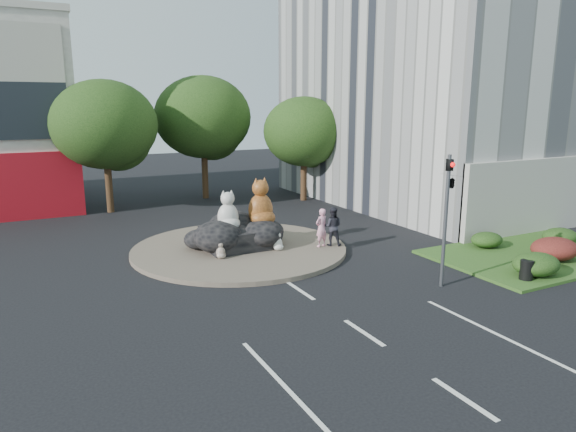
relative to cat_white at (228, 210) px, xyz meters
name	(u,v)px	position (x,y,z in m)	size (l,w,h in m)	color
ground	(364,333)	(0.57, -9.91, -2.03)	(120.00, 120.00, 0.00)	black
roundabout_island	(240,249)	(0.57, 0.09, -1.93)	(10.00, 10.00, 0.20)	brown
rock_plinth	(239,237)	(0.57, 0.09, -1.38)	(3.20, 2.60, 0.90)	black
grass_verge	(540,254)	(12.57, -6.91, -1.97)	(10.00, 6.00, 0.12)	#27531B
tree_left	(106,129)	(-3.36, 12.15, 3.22)	(6.46, 6.46, 8.27)	#382314
tree_mid	(204,121)	(3.64, 14.16, 3.53)	(6.84, 6.84, 8.76)	#382314
tree_right	(304,135)	(9.64, 10.15, 2.60)	(5.70, 5.70, 7.30)	#382314
hedge_near_green	(536,264)	(9.57, -8.91, -1.46)	(2.00, 1.60, 0.90)	black
hedge_red	(555,249)	(12.07, -7.91, -1.42)	(2.20, 1.76, 0.99)	#481413
hedge_mid_green	(560,236)	(14.57, -6.41, -1.51)	(1.80, 1.44, 0.81)	black
hedge_back_green	(487,240)	(11.07, -5.11, -1.55)	(1.60, 1.28, 0.72)	black
traffic_light	(449,192)	(5.67, -7.91, 1.59)	(0.44, 1.24, 5.00)	#595B60
street_lamp	(476,147)	(13.39, -1.91, 2.52)	(2.34, 0.22, 8.06)	#595B60
cat_white	(228,210)	(0.00, 0.00, 0.00)	(1.12, 0.97, 1.87)	beige
cat_tabby	(261,202)	(1.68, 0.08, 0.23)	(1.39, 1.21, 2.32)	#B66C26
kitten_calico	(221,249)	(-0.85, -1.27, -1.43)	(0.48, 0.41, 0.80)	beige
kitten_white	(278,241)	(1.92, -1.24, -1.39)	(0.53, 0.46, 0.89)	beige
pedestrian_pink	(321,228)	(4.01, -1.65, -0.92)	(0.66, 0.44, 1.82)	pink
pedestrian_dark	(332,226)	(4.57, -1.73, -0.91)	(0.90, 0.70, 1.85)	#23222A
litter_bin	(527,270)	(8.79, -9.09, -1.53)	(0.51, 0.51, 0.77)	black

